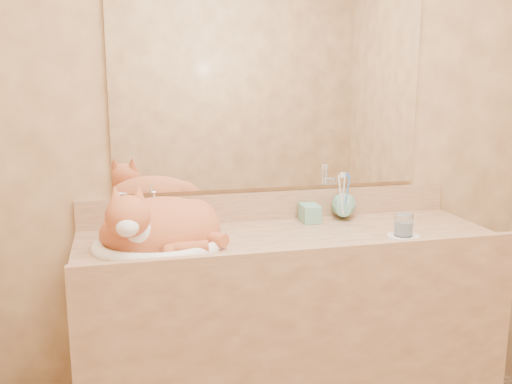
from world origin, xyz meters
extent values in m
cube|color=#996E45|center=(0.00, 1.00, 1.25)|extent=(2.40, 0.02, 2.50)
cube|color=white|center=(0.00, 0.99, 1.39)|extent=(1.30, 0.02, 0.80)
imported|color=#69A990|center=(0.14, 0.85, 0.93)|extent=(0.08, 0.08, 0.16)
imported|color=#69A990|center=(0.28, 0.86, 0.90)|extent=(0.14, 0.14, 0.10)
cylinder|color=white|center=(0.41, 0.59, 0.85)|extent=(0.12, 0.12, 0.01)
cylinder|color=white|center=(0.41, 0.59, 0.90)|extent=(0.07, 0.07, 0.08)
cylinder|color=silver|center=(-0.62, 0.85, 0.91)|extent=(0.05, 0.05, 0.12)
camera|label=1|loc=(-0.63, -1.29, 1.46)|focal=40.00mm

